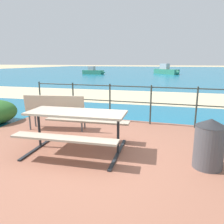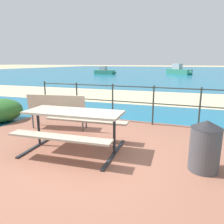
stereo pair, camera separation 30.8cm
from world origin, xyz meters
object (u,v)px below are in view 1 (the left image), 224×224
at_px(picnic_table, 77,121).
at_px(boat_near, 166,71).
at_px(park_bench, 56,109).
at_px(trash_bin, 209,143).
at_px(boat_mid, 93,72).

relative_size(picnic_table, boat_near, 0.46).
height_order(park_bench, trash_bin, park_bench).
bearing_deg(trash_bin, park_bench, 163.01).
height_order(park_bench, boat_near, boat_near).
relative_size(park_bench, boat_mid, 0.45).
xyz_separation_m(picnic_table, boat_near, (-0.10, 30.05, -0.14)).
bearing_deg(boat_near, boat_mid, -113.44).
bearing_deg(trash_bin, boat_mid, 115.63).
height_order(picnic_table, trash_bin, trash_bin).
distance_m(park_bench, boat_near, 29.03).
relative_size(boat_near, boat_mid, 1.23).
relative_size(trash_bin, boat_near, 0.19).
xyz_separation_m(trash_bin, boat_mid, (-12.62, 26.30, -0.08)).
height_order(picnic_table, boat_mid, boat_mid).
distance_m(park_bench, trash_bin, 3.61).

